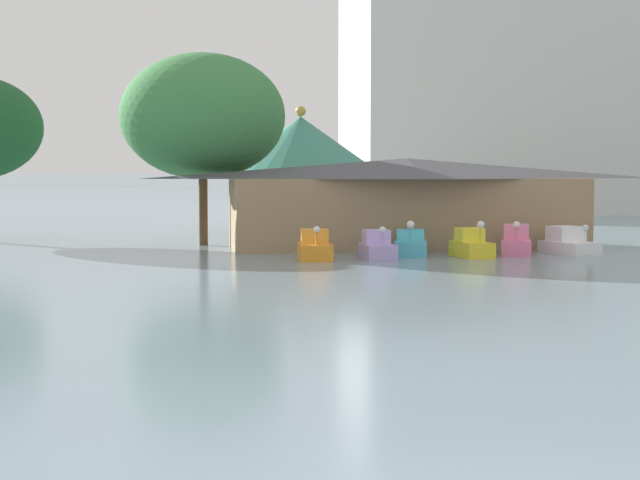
# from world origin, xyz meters

# --- Properties ---
(pedal_boat_orange) EXTENTS (1.64, 2.77, 1.60)m
(pedal_boat_orange) POSITION_xyz_m (3.93, 37.19, 0.55)
(pedal_boat_orange) COLOR orange
(pedal_boat_orange) RESTS_ON ground
(pedal_boat_lavender) EXTENTS (1.37, 2.55, 1.56)m
(pedal_boat_lavender) POSITION_xyz_m (6.84, 37.04, 0.54)
(pedal_boat_lavender) COLOR #B299D8
(pedal_boat_lavender) RESTS_ON ground
(pedal_boat_cyan) EXTENTS (2.22, 3.27, 1.73)m
(pedal_boat_cyan) POSITION_xyz_m (8.90, 39.02, 0.51)
(pedal_boat_cyan) COLOR #4CB7CC
(pedal_boat_cyan) RESTS_ON ground
(pedal_boat_yellow) EXTENTS (1.61, 2.63, 1.76)m
(pedal_boat_yellow) POSITION_xyz_m (11.48, 37.51, 0.55)
(pedal_boat_yellow) COLOR yellow
(pedal_boat_yellow) RESTS_ON ground
(pedal_boat_pink) EXTENTS (2.21, 3.01, 1.68)m
(pedal_boat_pink) POSITION_xyz_m (14.04, 38.52, 0.58)
(pedal_boat_pink) COLOR pink
(pedal_boat_pink) RESTS_ON ground
(pedal_boat_white) EXTENTS (2.44, 3.28, 1.48)m
(pedal_boat_white) POSITION_xyz_m (16.86, 38.94, 0.52)
(pedal_boat_white) COLOR white
(pedal_boat_white) RESTS_ON ground
(boathouse) EXTENTS (19.85, 6.68, 4.72)m
(boathouse) POSITION_xyz_m (9.83, 43.79, 2.46)
(boathouse) COLOR #9E7F5B
(boathouse) RESTS_ON ground
(green_roof_pavilion) EXTENTS (10.67, 10.67, 8.36)m
(green_roof_pavilion) POSITION_xyz_m (6.25, 59.08, 4.32)
(green_roof_pavilion) COLOR brown
(green_roof_pavilion) RESTS_ON ground
(shoreline_tree_mid) EXTENTS (8.98, 8.98, 10.45)m
(shoreline_tree_mid) POSITION_xyz_m (-0.72, 47.23, 7.02)
(shoreline_tree_mid) COLOR brown
(shoreline_tree_mid) RESTS_ON ground
(background_building_block) EXTENTS (38.19, 16.49, 23.31)m
(background_building_block) POSITION_xyz_m (33.64, 86.53, 11.67)
(background_building_block) COLOR silver
(background_building_block) RESTS_ON ground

